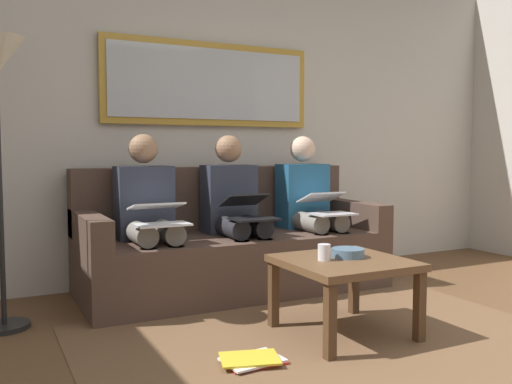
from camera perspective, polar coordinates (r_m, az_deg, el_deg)
The scene contains 14 objects.
wall_rear at distance 4.49m, azimuth -5.23°, elevation 7.79°, with size 6.00×0.12×2.60m, color beige.
area_rug at distance 3.10m, azimuth 7.35°, elevation -14.98°, with size 2.60×1.80×0.01m, color brown.
couch at distance 4.10m, azimuth -2.64°, elevation -5.74°, with size 2.20×0.90×0.90m.
framed_mirror at distance 4.42m, azimuth -4.79°, elevation 11.10°, with size 1.72×0.05×0.65m.
coffee_table at distance 3.12m, azimuth 9.11°, elevation -7.95°, with size 0.66×0.66×0.42m.
cup at distance 3.05m, azimuth 7.09°, elevation -6.24°, with size 0.07×0.07×0.09m, color silver.
bowl at distance 3.16m, azimuth 9.53°, elevation -6.24°, with size 0.19×0.19×0.05m, color slate.
person_left at distance 4.30m, azimuth 5.54°, elevation -1.28°, with size 0.38×0.58×1.14m.
laptop_silver at distance 4.10m, azimuth 7.29°, elevation -1.28°, with size 0.31×0.37×0.16m.
person_middle at distance 3.99m, azimuth -2.25°, elevation -1.69°, with size 0.38×0.58×1.14m.
laptop_black at distance 3.79m, azimuth -0.82°, elevation -1.68°, with size 0.30×0.39×0.17m.
person_right at distance 3.78m, azimuth -11.13°, elevation -2.11°, with size 0.38×0.58×1.14m.
laptop_white at distance 3.53m, azimuth -10.04°, elevation -2.26°, with size 0.34×0.32×0.14m.
magazine_stack at distance 2.76m, azimuth -0.42°, elevation -17.03°, with size 0.33×0.27×0.03m.
Camera 1 is at (1.65, 1.57, 1.02)m, focal length 38.51 mm.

